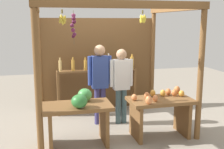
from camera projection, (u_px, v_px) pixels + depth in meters
ground_plane at (109, 124)px, 5.66m from camera, size 12.00×12.00×0.00m
market_stall at (104, 53)px, 5.85m from camera, size 2.83×2.27×2.38m
fruit_counter_left at (79, 112)px, 4.60m from camera, size 1.14×0.71×0.93m
fruit_counter_right at (160, 108)px, 4.97m from camera, size 1.14×0.65×0.86m
bottle_shelf_unit at (98, 78)px, 6.27m from camera, size 1.81×0.22×1.36m
vendor_man at (100, 77)px, 5.50m from camera, size 0.48×0.22×1.62m
vendor_woman at (121, 80)px, 5.55m from camera, size 0.48×0.21×1.53m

